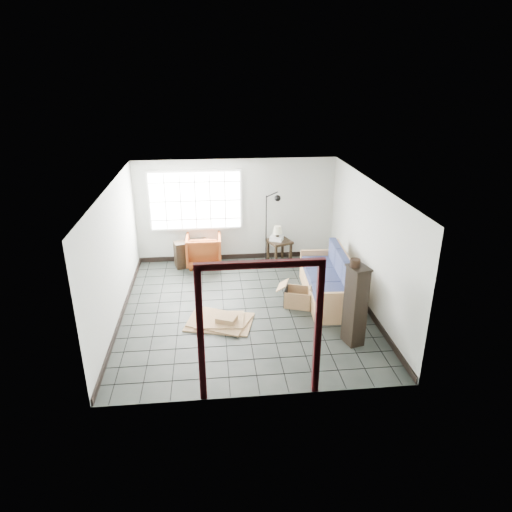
{
  "coord_description": "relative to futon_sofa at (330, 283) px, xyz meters",
  "views": [
    {
      "loc": [
        -0.64,
        -8.31,
        4.58
      ],
      "look_at": [
        0.25,
        0.3,
        1.04
      ],
      "focal_mm": 32.0,
      "sensor_mm": 36.0,
      "label": 1
    }
  ],
  "objects": [
    {
      "name": "pot",
      "position": [
        -0.09,
        -1.72,
        1.19
      ],
      "size": [
        0.21,
        0.21,
        0.13
      ],
      "rotation": [
        0.0,
        0.0,
        0.25
      ],
      "color": "black",
      "rests_on": "tall_shelf"
    },
    {
      "name": "open_box",
      "position": [
        -0.74,
        -0.25,
        -0.18
      ],
      "size": [
        0.98,
        0.7,
        0.5
      ],
      "rotation": [
        0.0,
        0.0,
        -0.33
      ],
      "color": "olive",
      "rests_on": "ground"
    },
    {
      "name": "armchair",
      "position": [
        -2.7,
        2.11,
        0.08
      ],
      "size": [
        0.87,
        0.81,
        0.88
      ],
      "primitive_type": "imported",
      "rotation": [
        0.0,
        0.0,
        3.13
      ],
      "color": "brown",
      "rests_on": "ground"
    },
    {
      "name": "floor_lamp",
      "position": [
        -1.01,
        2.04,
        0.64
      ],
      "size": [
        0.5,
        0.39,
        1.88
      ],
      "rotation": [
        0.0,
        0.0,
        -0.12
      ],
      "color": "black",
      "rests_on": "ground"
    },
    {
      "name": "room_shell",
      "position": [
        -1.86,
        -0.26,
        1.31
      ],
      "size": [
        5.02,
        5.52,
        2.61
      ],
      "color": "#B4B9B2",
      "rests_on": "ground"
    },
    {
      "name": "table_lamp",
      "position": [
        -0.84,
        2.11,
        0.49
      ],
      "size": [
        0.26,
        0.26,
        0.38
      ],
      "rotation": [
        0.0,
        0.0,
        -0.05
      ],
      "color": "black",
      "rests_on": "side_table"
    },
    {
      "name": "cardboard_pile",
      "position": [
        -2.38,
        -0.82,
        -0.32
      ],
      "size": [
        1.43,
        1.2,
        0.18
      ],
      "rotation": [
        0.0,
        0.0,
        -0.31
      ],
      "color": "olive",
      "rests_on": "ground"
    },
    {
      "name": "window_panel",
      "position": [
        -2.86,
        2.41,
        1.24
      ],
      "size": [
        2.32,
        0.08,
        1.52
      ],
      "color": "silver",
      "rests_on": "ground"
    },
    {
      "name": "console_shelf",
      "position": [
        -3.01,
        2.11,
        -0.04
      ],
      "size": [
        0.89,
        0.54,
        0.65
      ],
      "rotation": [
        0.0,
        0.0,
        0.27
      ],
      "color": "black",
      "rests_on": "ground"
    },
    {
      "name": "doorway_trim",
      "position": [
        -1.86,
        -2.99,
        1.02
      ],
      "size": [
        1.8,
        0.08,
        2.2
      ],
      "color": "#370C0F",
      "rests_on": "ground"
    },
    {
      "name": "ground",
      "position": [
        -1.86,
        -0.29,
        -0.36
      ],
      "size": [
        5.5,
        5.5,
        0.0
      ],
      "primitive_type": "plane",
      "color": "black",
      "rests_on": "ground"
    },
    {
      "name": "side_table",
      "position": [
        -0.78,
        2.11,
        0.12
      ],
      "size": [
        0.69,
        0.69,
        0.59
      ],
      "rotation": [
        0.0,
        0.0,
        0.36
      ],
      "color": "black",
      "rests_on": "ground"
    },
    {
      "name": "projector",
      "position": [
        -0.86,
        2.11,
        0.28
      ],
      "size": [
        0.38,
        0.35,
        0.11
      ],
      "rotation": [
        0.0,
        0.0,
        -0.42
      ],
      "color": "silver",
      "rests_on": "side_table"
    },
    {
      "name": "tall_shelf",
      "position": [
        -0.03,
        -1.74,
        0.39
      ],
      "size": [
        0.41,
        0.47,
        1.49
      ],
      "rotation": [
        0.0,
        0.0,
        0.26
      ],
      "color": "black",
      "rests_on": "ground"
    },
    {
      "name": "futon_sofa",
      "position": [
        0.0,
        0.0,
        0.0
      ],
      "size": [
        0.99,
        2.32,
        1.01
      ],
      "rotation": [
        0.0,
        0.0,
        -0.06
      ],
      "color": "#AF794F",
      "rests_on": "ground"
    }
  ]
}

